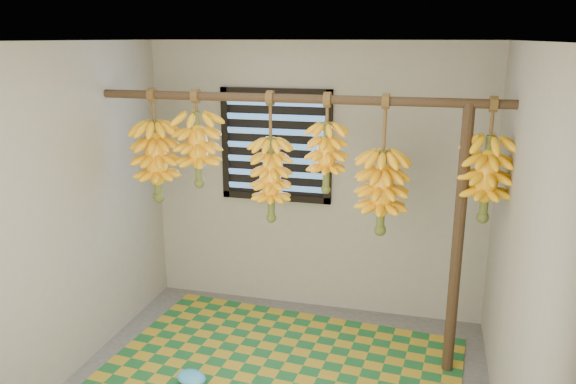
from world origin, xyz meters
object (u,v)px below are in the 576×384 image
(support_post, at_px, (457,245))
(plastic_bag, at_px, (191,378))
(banana_bunch_b, at_px, (198,149))
(banana_bunch_f, at_px, (486,178))
(banana_bunch_a, at_px, (157,161))
(woven_mat, at_px, (275,379))
(banana_bunch_c, at_px, (271,179))
(banana_bunch_e, at_px, (382,192))
(banana_bunch_d, at_px, (326,157))

(support_post, xyz_separation_m, plastic_bag, (-1.79, -0.66, -0.94))
(banana_bunch_b, height_order, banana_bunch_f, same)
(banana_bunch_a, height_order, banana_bunch_b, same)
(woven_mat, height_order, banana_bunch_c, banana_bunch_c)
(woven_mat, relative_size, banana_bunch_e, 2.59)
(support_post, height_order, woven_mat, support_post)
(banana_bunch_a, distance_m, banana_bunch_e, 1.76)
(banana_bunch_c, xyz_separation_m, banana_bunch_e, (0.82, 0.00, -0.04))
(support_post, height_order, banana_bunch_d, banana_bunch_d)
(woven_mat, height_order, banana_bunch_e, banana_bunch_e)
(banana_bunch_a, xyz_separation_m, banana_bunch_e, (1.75, 0.00, -0.13))
(banana_bunch_d, relative_size, banana_bunch_e, 0.72)
(support_post, xyz_separation_m, banana_bunch_f, (0.15, 0.00, 0.50))
(support_post, bearing_deg, banana_bunch_a, 180.00)
(support_post, xyz_separation_m, banana_bunch_c, (-1.37, -0.00, 0.40))
(woven_mat, distance_m, plastic_bag, 0.60)
(banana_bunch_a, xyz_separation_m, banana_bunch_f, (2.45, 0.00, 0.01))
(banana_bunch_e, bearing_deg, plastic_bag, -152.14)
(woven_mat, distance_m, banana_bunch_e, 1.57)
(banana_bunch_e, bearing_deg, banana_bunch_d, 180.00)
(banana_bunch_c, distance_m, banana_bunch_f, 1.52)
(plastic_bag, height_order, banana_bunch_b, banana_bunch_b)
(banana_bunch_e, bearing_deg, support_post, 0.00)
(support_post, distance_m, banana_bunch_a, 2.35)
(woven_mat, distance_m, banana_bunch_b, 1.81)
(plastic_bag, relative_size, banana_bunch_e, 0.23)
(banana_bunch_c, xyz_separation_m, banana_bunch_f, (1.52, 0.00, 0.10))
(support_post, xyz_separation_m, banana_bunch_e, (-0.55, 0.00, 0.35))
(woven_mat, height_order, banana_bunch_b, banana_bunch_b)
(support_post, bearing_deg, plastic_bag, -159.87)
(support_post, relative_size, banana_bunch_b, 2.71)
(banana_bunch_a, distance_m, banana_bunch_c, 0.94)
(banana_bunch_b, bearing_deg, woven_mat, -31.79)
(banana_bunch_d, xyz_separation_m, banana_bunch_e, (0.40, 0.00, -0.23))
(woven_mat, height_order, banana_bunch_f, banana_bunch_f)
(support_post, relative_size, banana_bunch_d, 2.77)
(banana_bunch_a, relative_size, banana_bunch_c, 0.90)
(banana_bunch_a, relative_size, banana_bunch_b, 1.19)
(plastic_bag, bearing_deg, banana_bunch_c, 57.49)
(banana_bunch_a, height_order, banana_bunch_f, same)
(banana_bunch_d, height_order, banana_bunch_e, same)
(woven_mat, xyz_separation_m, banana_bunch_d, (0.27, 0.45, 1.58))
(support_post, relative_size, banana_bunch_e, 2.00)
(support_post, height_order, banana_bunch_a, banana_bunch_a)
(woven_mat, bearing_deg, banana_bunch_b, 148.21)
(banana_bunch_b, xyz_separation_m, banana_bunch_c, (0.58, -0.00, -0.20))
(plastic_bag, distance_m, banana_bunch_d, 1.86)
(plastic_bag, relative_size, banana_bunch_f, 0.27)
(banana_bunch_d, bearing_deg, banana_bunch_b, 180.00)
(banana_bunch_e, relative_size, banana_bunch_f, 1.18)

